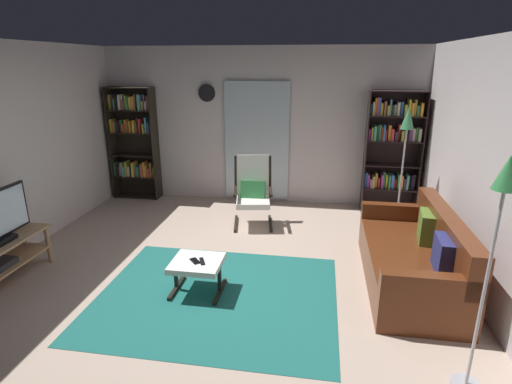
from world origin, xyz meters
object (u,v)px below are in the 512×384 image
at_px(wall_clock, 207,93).
at_px(floor_lamp_by_sofa, 499,218).
at_px(tv_stand, 2,257).
at_px(ottoman, 197,266).
at_px(lounge_armchair, 253,189).
at_px(leather_sofa, 414,259).
at_px(tv_remote, 202,261).
at_px(bookshelf_near_sofa, 392,147).
at_px(bookshelf_near_tv, 134,139).
at_px(cell_phone, 195,261).
at_px(floor_lamp_by_shelf, 406,133).

bearing_deg(wall_clock, floor_lamp_by_sofa, -52.36).
distance_m(tv_stand, wall_clock, 3.86).
bearing_deg(ottoman, lounge_armchair, 82.93).
bearing_deg(wall_clock, ottoman, -77.12).
xyz_separation_m(leather_sofa, tv_remote, (-2.23, -0.57, 0.08)).
bearing_deg(ottoman, tv_remote, -17.76).
relative_size(bookshelf_near_sofa, floor_lamp_by_sofa, 1.09).
xyz_separation_m(bookshelf_near_sofa, ottoman, (-2.34, -2.91, -0.76)).
xyz_separation_m(floor_lamp_by_sofa, wall_clock, (-3.09, 4.01, 0.48)).
xyz_separation_m(leather_sofa, wall_clock, (-2.99, 2.51, 1.55)).
relative_size(ottoman, wall_clock, 1.80).
xyz_separation_m(bookshelf_near_tv, lounge_armchair, (2.26, -0.91, -0.51)).
relative_size(leather_sofa, ottoman, 3.78).
bearing_deg(lounge_armchair, cell_phone, -97.36).
relative_size(leather_sofa, tv_remote, 13.71).
distance_m(leather_sofa, cell_phone, 2.37).
bearing_deg(wall_clock, cell_phone, -77.41).
relative_size(lounge_armchair, tv_remote, 7.10).
height_order(tv_stand, tv_remote, tv_stand).
height_order(tv_remote, floor_lamp_by_sofa, floor_lamp_by_sofa).
xyz_separation_m(tv_stand, floor_lamp_by_shelf, (4.51, 2.30, 1.09)).
bearing_deg(lounge_armchair, wall_clock, 132.79).
distance_m(tv_remote, floor_lamp_by_shelf, 3.31).
relative_size(tv_remote, floor_lamp_by_shelf, 0.08).
bearing_deg(floor_lamp_by_shelf, cell_phone, -138.12).
bearing_deg(lounge_armchair, bookshelf_near_tv, 158.14).
distance_m(leather_sofa, floor_lamp_by_sofa, 1.85).
bearing_deg(floor_lamp_by_sofa, bookshelf_near_tv, 138.54).
bearing_deg(floor_lamp_by_shelf, tv_stand, -152.98).
bearing_deg(ottoman, floor_lamp_by_sofa, -21.69).
bearing_deg(leather_sofa, floor_lamp_by_shelf, 87.11).
bearing_deg(tv_stand, floor_lamp_by_sofa, -9.67).
xyz_separation_m(bookshelf_near_tv, ottoman, (2.01, -2.94, -0.75)).
height_order(leather_sofa, floor_lamp_by_shelf, floor_lamp_by_shelf).
relative_size(cell_phone, floor_lamp_by_sofa, 0.08).
height_order(cell_phone, floor_lamp_by_shelf, floor_lamp_by_shelf).
xyz_separation_m(lounge_armchair, floor_lamp_by_sofa, (2.14, -2.98, 0.83)).
bearing_deg(tv_stand, leather_sofa, 9.37).
bearing_deg(tv_stand, ottoman, 4.83).
distance_m(cell_phone, wall_clock, 3.48).
distance_m(lounge_armchair, tv_remote, 2.07).
relative_size(leather_sofa, lounge_armchair, 1.93).
xyz_separation_m(ottoman, cell_phone, (-0.01, -0.02, 0.07)).
relative_size(leather_sofa, floor_lamp_by_shelf, 1.12).
distance_m(ottoman, floor_lamp_by_sofa, 2.79).
bearing_deg(wall_clock, tv_remote, -76.09).
bearing_deg(tv_stand, lounge_armchair, 42.79).
bearing_deg(floor_lamp_by_shelf, lounge_armchair, -177.65).
xyz_separation_m(cell_phone, floor_lamp_by_shelf, (2.38, 2.14, 1.04)).
height_order(tv_remote, floor_lamp_by_shelf, floor_lamp_by_shelf).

